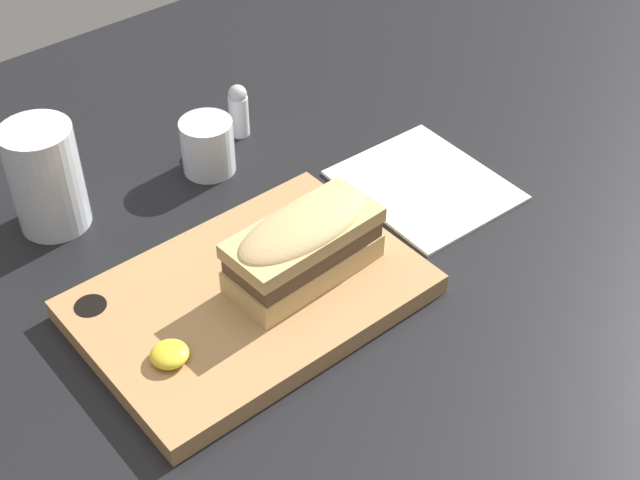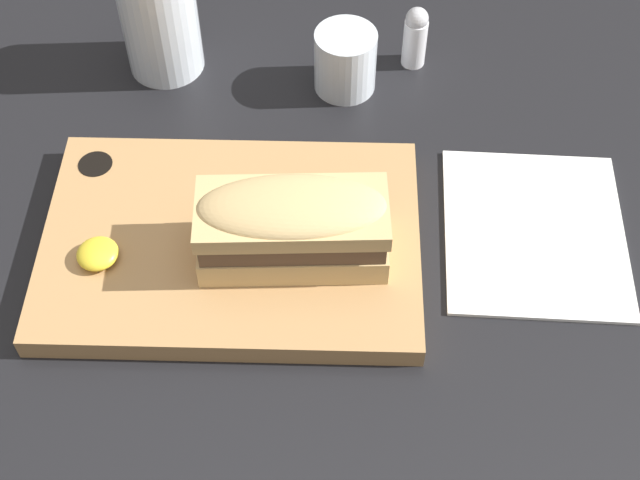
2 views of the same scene
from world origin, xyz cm
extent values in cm
cube|color=black|center=(0.00, 0.00, 1.00)|extent=(186.70, 123.80, 2.00)
cube|color=tan|center=(-9.09, -0.21, 3.13)|extent=(33.32, 22.93, 2.26)
cylinder|color=black|center=(-22.53, 8.05, 3.75)|extent=(3.21, 3.21, 1.13)
cube|color=tan|center=(-3.48, -1.74, 5.63)|extent=(16.27, 7.86, 2.73)
cube|color=brown|center=(-3.48, -1.74, 7.96)|extent=(15.62, 7.55, 1.93)
cube|color=tan|center=(-3.48, -1.74, 9.74)|extent=(16.27, 7.86, 1.64)
ellipsoid|color=tan|center=(-3.48, -1.74, 10.42)|extent=(15.95, 7.71, 2.46)
ellipsoid|color=yellow|center=(-20.25, -2.85, 4.99)|extent=(3.62, 3.62, 1.45)
cylinder|color=silver|center=(-18.14, 24.53, 8.24)|extent=(7.87, 7.87, 12.49)
cylinder|color=silver|center=(-18.14, 24.53, 5.01)|extent=(6.93, 6.93, 5.62)
cylinder|color=silver|center=(0.81, 21.77, 5.35)|extent=(6.36, 6.36, 6.70)
cylinder|color=black|center=(0.81, 21.77, 4.91)|extent=(5.72, 5.72, 5.42)
cube|color=white|center=(18.33, 2.64, 2.20)|extent=(16.98, 19.43, 0.40)
cylinder|color=white|center=(8.06, 25.54, 4.69)|extent=(2.50, 2.50, 5.39)
sphere|color=#B7B7BC|center=(8.06, 25.54, 7.82)|extent=(2.38, 2.38, 2.38)
camera|label=1|loc=(-44.39, -53.49, 66.70)|focal=50.00mm
camera|label=2|loc=(0.35, -47.45, 66.60)|focal=50.00mm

